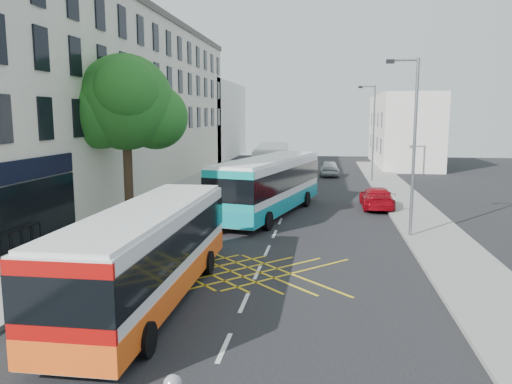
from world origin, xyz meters
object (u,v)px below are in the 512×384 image
(street_tree, at_px, (125,103))
(red_hatchback, at_px, (377,198))
(lamp_near, at_px, (412,138))
(bus_near, at_px, (148,252))
(bus_mid, at_px, (269,185))
(bus_far, at_px, (272,163))
(lamp_far, at_px, (372,128))
(distant_car_silver, at_px, (329,168))
(parked_car_blue, at_px, (63,295))
(parked_car_silver, at_px, (148,228))
(distant_car_grey, at_px, (273,165))

(street_tree, height_order, red_hatchback, street_tree)
(lamp_near, relative_size, bus_near, 0.77)
(bus_mid, xyz_separation_m, bus_far, (-1.32, 13.86, -0.05))
(lamp_far, height_order, red_hatchback, lamp_far)
(distant_car_silver, bearing_deg, red_hatchback, 98.02)
(bus_near, bearing_deg, lamp_near, 45.44)
(bus_near, bearing_deg, bus_far, 88.40)
(lamp_near, bearing_deg, parked_car_blue, -136.10)
(bus_mid, xyz_separation_m, red_hatchback, (6.31, 2.77, -1.06))
(lamp_far, xyz_separation_m, parked_car_silver, (-11.52, -22.64, -3.89))
(bus_far, height_order, red_hatchback, bus_far)
(parked_car_silver, bearing_deg, distant_car_grey, 80.55)
(lamp_far, relative_size, parked_car_silver, 1.81)
(parked_car_blue, height_order, distant_car_silver, distant_car_silver)
(parked_car_blue, bearing_deg, distant_car_grey, 86.17)
(lamp_near, bearing_deg, bus_far, 114.04)
(parked_car_blue, xyz_separation_m, red_hatchback, (10.40, 18.27, 0.04))
(parked_car_silver, bearing_deg, bus_near, -74.40)
(lamp_far, distance_m, distant_car_silver, 6.63)
(lamp_far, bearing_deg, street_tree, -130.81)
(lamp_near, height_order, distant_car_grey, lamp_near)
(lamp_near, height_order, bus_far, lamp_near)
(bus_far, distance_m, distant_car_grey, 7.67)
(lamp_far, distance_m, parked_car_blue, 32.87)
(street_tree, xyz_separation_m, bus_near, (5.62, -12.21, -4.76))
(lamp_far, relative_size, red_hatchback, 1.75)
(parked_car_blue, xyz_separation_m, distant_car_silver, (7.61, 34.78, 0.12))
(lamp_far, distance_m, bus_near, 30.78)
(lamp_near, distance_m, bus_mid, 8.99)
(lamp_far, relative_size, parked_car_blue, 2.20)
(lamp_far, distance_m, distant_car_grey, 11.69)
(street_tree, relative_size, red_hatchback, 1.93)
(bus_far, bearing_deg, parked_car_blue, -99.34)
(lamp_near, distance_m, distant_car_grey, 28.05)
(lamp_near, bearing_deg, street_tree, 168.60)
(bus_mid, height_order, parked_car_silver, bus_mid)
(lamp_near, relative_size, distant_car_silver, 1.84)
(lamp_far, xyz_separation_m, red_hatchback, (-0.70, -12.41, -3.96))
(street_tree, distance_m, distant_car_silver, 24.57)
(bus_near, bearing_deg, lamp_far, 72.69)
(street_tree, relative_size, lamp_far, 1.10)
(street_tree, height_order, distant_car_grey, street_tree)
(lamp_near, distance_m, bus_near, 13.33)
(distant_car_grey, bearing_deg, street_tree, -108.32)
(lamp_far, distance_m, red_hatchback, 13.04)
(parked_car_silver, xyz_separation_m, red_hatchback, (10.82, 10.23, -0.07))
(lamp_far, relative_size, bus_mid, 0.67)
(lamp_near, xyz_separation_m, parked_car_blue, (-11.10, -10.68, -4.00))
(lamp_far, distance_m, parked_car_silver, 25.70)
(lamp_near, distance_m, distant_car_silver, 24.66)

